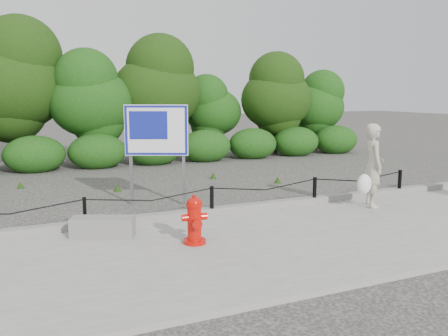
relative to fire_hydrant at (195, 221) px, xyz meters
name	(u,v)px	position (x,y,z in m)	size (l,w,h in m)	color
ground	(212,219)	(0.96, 1.58, -0.47)	(90.00, 90.00, 0.00)	#2D2B28
sidewalk	(258,245)	(0.96, -0.42, -0.43)	(14.00, 4.00, 0.08)	gray
curb	(211,211)	(0.96, 1.63, -0.32)	(14.00, 0.22, 0.14)	slate
chain_barrier	(212,197)	(0.96, 1.58, -0.01)	(10.06, 0.06, 0.60)	black
treeline	(95,92)	(0.17, 10.54, 2.11)	(20.13, 3.76, 5.04)	black
fire_hydrant	(195,221)	(0.00, 0.00, 0.00)	(0.43, 0.46, 0.81)	red
pedestrian	(373,167)	(4.43, 0.84, 0.50)	(0.85, 0.78, 1.82)	#ACA993
concrete_block	(103,227)	(-1.32, 1.00, -0.22)	(1.07, 0.38, 0.34)	slate
advertising_sign	(156,135)	(0.31, 3.23, 1.14)	(1.32, 0.66, 2.29)	slate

